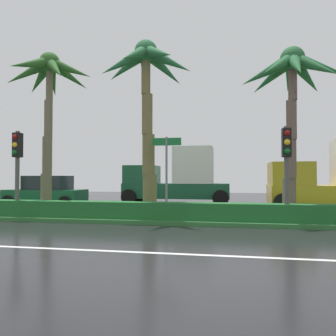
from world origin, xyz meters
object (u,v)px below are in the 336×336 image
(traffic_signal_median_left, at_px, (17,157))
(street_name_sign, at_px, (166,166))
(palm_tree_centre_left, at_px, (146,79))
(palm_tree_mid_left, at_px, (49,84))
(traffic_signal_median_right, at_px, (287,156))
(car_in_traffic_leading, at_px, (46,192))
(box_truck_lead, at_px, (178,179))
(palm_tree_centre, at_px, (292,81))

(traffic_signal_median_left, relative_size, street_name_sign, 1.10)
(palm_tree_centre_left, height_order, traffic_signal_median_left, palm_tree_centre_left)
(palm_tree_centre_left, distance_m, traffic_signal_median_left, 5.93)
(palm_tree_centre_left, bearing_deg, palm_tree_mid_left, 168.07)
(palm_tree_centre_left, relative_size, traffic_signal_median_right, 2.16)
(palm_tree_centre_left, height_order, car_in_traffic_leading, palm_tree_centre_left)
(street_name_sign, distance_m, box_truck_lead, 8.22)
(palm_tree_centre, bearing_deg, palm_tree_centre_left, -176.96)
(traffic_signal_median_left, relative_size, car_in_traffic_leading, 0.77)
(palm_tree_mid_left, height_order, street_name_sign, palm_tree_mid_left)
(traffic_signal_median_left, relative_size, box_truck_lead, 0.52)
(palm_tree_centre_left, distance_m, box_truck_lead, 8.57)
(street_name_sign, relative_size, box_truck_lead, 0.47)
(traffic_signal_median_left, xyz_separation_m, traffic_signal_median_right, (10.07, -0.16, -0.08))
(palm_tree_mid_left, height_order, traffic_signal_median_right, palm_tree_mid_left)
(palm_tree_centre, xyz_separation_m, street_name_sign, (-4.62, -0.85, -3.15))
(palm_tree_centre_left, relative_size, car_in_traffic_leading, 1.61)
(traffic_signal_median_left, bearing_deg, palm_tree_centre, 6.66)
(palm_tree_centre_left, bearing_deg, car_in_traffic_leading, 148.05)
(street_name_sign, height_order, box_truck_lead, box_truck_lead)
(palm_tree_mid_left, relative_size, palm_tree_centre_left, 1.03)
(palm_tree_mid_left, relative_size, traffic_signal_median_left, 2.15)
(palm_tree_centre, relative_size, box_truck_lead, 1.00)
(palm_tree_centre, height_order, car_in_traffic_leading, palm_tree_centre)
(palm_tree_centre, distance_m, traffic_signal_median_right, 3.22)
(palm_tree_mid_left, height_order, palm_tree_centre_left, palm_tree_mid_left)
(street_name_sign, bearing_deg, traffic_signal_median_left, -176.34)
(palm_tree_centre_left, relative_size, box_truck_lead, 1.08)
(palm_tree_centre_left, distance_m, palm_tree_centre, 5.55)
(palm_tree_centre, distance_m, car_in_traffic_leading, 13.64)
(street_name_sign, bearing_deg, palm_tree_centre_left, 148.73)
(palm_tree_centre_left, xyz_separation_m, street_name_sign, (0.92, -0.56, -3.43))
(palm_tree_centre_left, xyz_separation_m, car_in_traffic_leading, (-6.77, 4.22, -4.69))
(palm_tree_centre_left, xyz_separation_m, box_truck_lead, (0.08, 7.60, -3.97))
(traffic_signal_median_left, xyz_separation_m, box_truck_lead, (5.06, 8.53, -0.88))
(palm_tree_mid_left, relative_size, street_name_sign, 2.38)
(palm_tree_centre_left, relative_size, palm_tree_centre, 1.09)
(palm_tree_mid_left, bearing_deg, traffic_signal_median_left, -96.29)
(car_in_traffic_leading, bearing_deg, box_truck_lead, -153.73)
(palm_tree_mid_left, bearing_deg, box_truck_lead, 53.67)
(street_name_sign, xyz_separation_m, car_in_traffic_leading, (-7.68, 4.78, -1.25))
(palm_tree_mid_left, distance_m, car_in_traffic_leading, 6.30)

